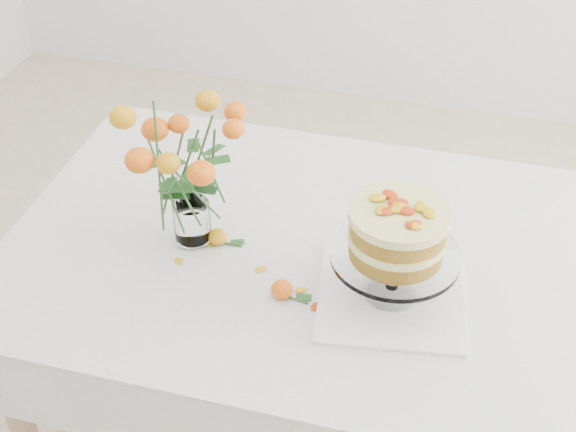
% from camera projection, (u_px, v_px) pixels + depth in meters
% --- Properties ---
extents(table, '(1.43, 0.93, 0.76)m').
position_uv_depth(table, '(325.00, 277.00, 1.82)').
color(table, '#A67B61').
rests_on(table, ground).
extents(napkin, '(0.34, 0.34, 0.01)m').
position_uv_depth(napkin, '(391.00, 297.00, 1.65)').
color(napkin, white).
rests_on(napkin, table).
extents(cake_stand, '(0.26, 0.26, 0.23)m').
position_uv_depth(cake_stand, '(397.00, 237.00, 1.55)').
color(cake_stand, white).
rests_on(cake_stand, napkin).
extents(rose_vase, '(0.30, 0.30, 0.41)m').
position_uv_depth(rose_vase, '(185.00, 151.00, 1.65)').
color(rose_vase, white).
rests_on(rose_vase, table).
extents(loose_rose_near, '(0.08, 0.04, 0.04)m').
position_uv_depth(loose_rose_near, '(218.00, 237.00, 1.78)').
color(loose_rose_near, gold).
rests_on(loose_rose_near, table).
extents(loose_rose_far, '(0.08, 0.05, 0.04)m').
position_uv_depth(loose_rose_far, '(282.00, 289.00, 1.64)').
color(loose_rose_far, '#E84B0B').
rests_on(loose_rose_far, table).
extents(stray_petal_a, '(0.03, 0.02, 0.00)m').
position_uv_depth(stray_petal_a, '(261.00, 269.00, 1.72)').
color(stray_petal_a, gold).
rests_on(stray_petal_a, table).
extents(stray_petal_b, '(0.03, 0.02, 0.00)m').
position_uv_depth(stray_petal_b, '(301.00, 290.00, 1.67)').
color(stray_petal_b, gold).
rests_on(stray_petal_b, table).
extents(stray_petal_c, '(0.03, 0.02, 0.00)m').
position_uv_depth(stray_petal_c, '(315.00, 307.00, 1.63)').
color(stray_petal_c, gold).
rests_on(stray_petal_c, table).
extents(stray_petal_d, '(0.03, 0.02, 0.00)m').
position_uv_depth(stray_petal_d, '(207.00, 244.00, 1.78)').
color(stray_petal_d, gold).
rests_on(stray_petal_d, table).
extents(stray_petal_e, '(0.03, 0.02, 0.00)m').
position_uv_depth(stray_petal_e, '(179.00, 261.00, 1.74)').
color(stray_petal_e, gold).
rests_on(stray_petal_e, table).
extents(stray_petal_f, '(0.03, 0.02, 0.00)m').
position_uv_depth(stray_petal_f, '(459.00, 299.00, 1.65)').
color(stray_petal_f, gold).
rests_on(stray_petal_f, table).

